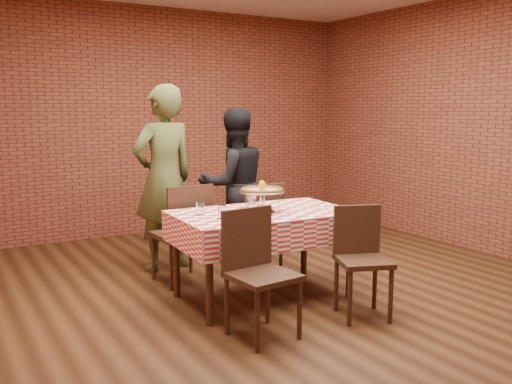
% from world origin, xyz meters
% --- Properties ---
extents(ground, '(6.00, 6.00, 0.00)m').
position_xyz_m(ground, '(0.00, 0.00, 0.00)').
color(ground, black).
rests_on(ground, ground).
extents(back_wall, '(5.50, 0.00, 5.50)m').
position_xyz_m(back_wall, '(0.00, 3.00, 1.45)').
color(back_wall, brown).
rests_on(back_wall, ground).
extents(table, '(1.51, 0.95, 0.75)m').
position_xyz_m(table, '(-0.20, 0.05, 0.38)').
color(table, '#42291A').
rests_on(table, ground).
extents(tablecloth, '(1.54, 0.99, 0.25)m').
position_xyz_m(tablecloth, '(-0.20, 0.05, 0.63)').
color(tablecloth, red).
rests_on(tablecloth, table).
extents(pizza_stand, '(0.51, 0.51, 0.18)m').
position_xyz_m(pizza_stand, '(-0.21, 0.04, 0.85)').
color(pizza_stand, silver).
rests_on(pizza_stand, tablecloth).
extents(pizza, '(0.46, 0.46, 0.03)m').
position_xyz_m(pizza, '(-0.21, 0.04, 0.94)').
color(pizza, '#CCBC90').
rests_on(pizza, pizza_stand).
extents(lemon, '(0.08, 0.08, 0.08)m').
position_xyz_m(lemon, '(-0.21, 0.04, 0.98)').
color(lemon, yellow).
rests_on(lemon, pizza).
extents(water_glass_left, '(0.07, 0.07, 0.11)m').
position_xyz_m(water_glass_left, '(-0.63, -0.04, 0.81)').
color(water_glass_left, white).
rests_on(water_glass_left, tablecloth).
extents(water_glass_right, '(0.07, 0.07, 0.11)m').
position_xyz_m(water_glass_right, '(-0.72, 0.19, 0.81)').
color(water_glass_right, white).
rests_on(water_glass_right, tablecloth).
extents(side_plate, '(0.15, 0.15, 0.01)m').
position_xyz_m(side_plate, '(0.31, -0.09, 0.76)').
color(side_plate, white).
rests_on(side_plate, tablecloth).
extents(sweetener_packet_a, '(0.05, 0.04, 0.00)m').
position_xyz_m(sweetener_packet_a, '(0.33, -0.13, 0.76)').
color(sweetener_packet_a, white).
rests_on(sweetener_packet_a, tablecloth).
extents(sweetener_packet_b, '(0.06, 0.06, 0.00)m').
position_xyz_m(sweetener_packet_b, '(0.44, -0.13, 0.76)').
color(sweetener_packet_b, white).
rests_on(sweetener_packet_b, tablecloth).
extents(condiment_caddy, '(0.10, 0.09, 0.12)m').
position_xyz_m(condiment_caddy, '(-0.14, 0.35, 0.82)').
color(condiment_caddy, silver).
rests_on(condiment_caddy, tablecloth).
extents(chair_near_left, '(0.47, 0.47, 0.91)m').
position_xyz_m(chair_near_left, '(-0.63, -0.67, 0.46)').
color(chair_near_left, '#42291A').
rests_on(chair_near_left, ground).
extents(chair_near_right, '(0.50, 0.50, 0.86)m').
position_xyz_m(chair_near_right, '(0.24, -0.74, 0.43)').
color(chair_near_right, '#42291A').
rests_on(chair_near_right, ground).
extents(chair_far_left, '(0.48, 0.48, 0.94)m').
position_xyz_m(chair_far_left, '(-0.62, 0.82, 0.47)').
color(chair_far_left, '#42291A').
rests_on(chair_far_left, ground).
extents(chair_far_right, '(0.44, 0.44, 0.90)m').
position_xyz_m(chair_far_right, '(0.18, 0.80, 0.45)').
color(chair_far_right, '#42291A').
rests_on(chair_far_right, ground).
extents(diner_olive, '(0.74, 0.55, 1.86)m').
position_xyz_m(diner_olive, '(-0.59, 1.30, 0.93)').
color(diner_olive, '#475127').
rests_on(diner_olive, ground).
extents(diner_black, '(0.82, 0.66, 1.62)m').
position_xyz_m(diner_black, '(0.19, 1.28, 0.81)').
color(diner_black, black).
rests_on(diner_black, ground).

